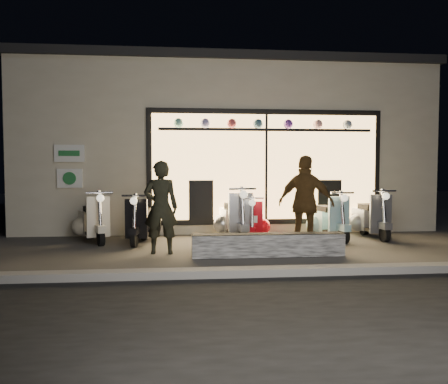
{
  "coord_description": "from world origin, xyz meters",
  "views": [
    {
      "loc": [
        -1.14,
        -7.97,
        1.5
      ],
      "look_at": [
        -0.3,
        0.6,
        1.05
      ],
      "focal_mm": 35.0,
      "sensor_mm": 36.0,
      "label": 1
    }
  ],
  "objects_px": {
    "graffiti_barrier": "(268,245)",
    "woman": "(306,203)",
    "scooter_red": "(254,223)",
    "scooter_silver": "(234,219)",
    "man": "(161,207)"
  },
  "relations": [
    {
      "from": "woman",
      "to": "scooter_silver",
      "type": "bearing_deg",
      "value": -20.47
    },
    {
      "from": "scooter_silver",
      "to": "woman",
      "type": "xyz_separation_m",
      "value": [
        1.14,
        -1.46,
        0.44
      ]
    },
    {
      "from": "graffiti_barrier",
      "to": "scooter_red",
      "type": "distance_m",
      "value": 1.82
    },
    {
      "from": "graffiti_barrier",
      "to": "man",
      "type": "relative_size",
      "value": 1.58
    },
    {
      "from": "scooter_red",
      "to": "woman",
      "type": "height_order",
      "value": "woman"
    },
    {
      "from": "graffiti_barrier",
      "to": "woman",
      "type": "distance_m",
      "value": 1.12
    },
    {
      "from": "graffiti_barrier",
      "to": "man",
      "type": "distance_m",
      "value": 2.0
    },
    {
      "from": "scooter_silver",
      "to": "man",
      "type": "distance_m",
      "value": 2.11
    },
    {
      "from": "graffiti_barrier",
      "to": "man",
      "type": "height_order",
      "value": "man"
    },
    {
      "from": "graffiti_barrier",
      "to": "scooter_silver",
      "type": "bearing_deg",
      "value": 100.83
    },
    {
      "from": "scooter_red",
      "to": "man",
      "type": "xyz_separation_m",
      "value": [
        -1.89,
        -1.38,
        0.46
      ]
    },
    {
      "from": "scooter_silver",
      "to": "scooter_red",
      "type": "distance_m",
      "value": 0.42
    },
    {
      "from": "scooter_silver",
      "to": "man",
      "type": "bearing_deg",
      "value": -141.88
    },
    {
      "from": "scooter_red",
      "to": "woman",
      "type": "xyz_separation_m",
      "value": [
        0.73,
        -1.38,
        0.51
      ]
    },
    {
      "from": "scooter_silver",
      "to": "woman",
      "type": "height_order",
      "value": "woman"
    }
  ]
}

